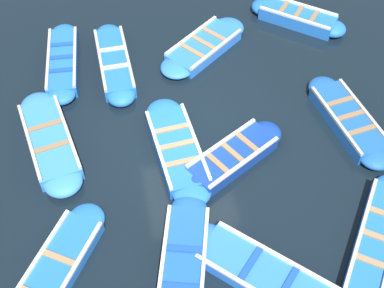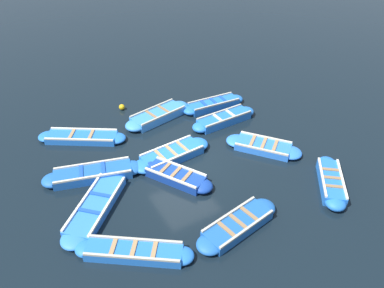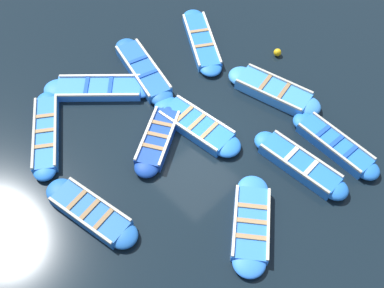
{
  "view_description": "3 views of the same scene",
  "coord_description": "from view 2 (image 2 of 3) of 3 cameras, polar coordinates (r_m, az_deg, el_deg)",
  "views": [
    {
      "loc": [
        -1.58,
        -8.57,
        10.47
      ],
      "look_at": [
        0.01,
        -0.31,
        0.25
      ],
      "focal_mm": 50.0,
      "sensor_mm": 36.0,
      "label": 1
    },
    {
      "loc": [
        10.8,
        -5.84,
        9.69
      ],
      "look_at": [
        -0.42,
        0.64,
        0.34
      ],
      "focal_mm": 35.0,
      "sensor_mm": 36.0,
      "label": 2
    },
    {
      "loc": [
        6.38,
        6.25,
        12.1
      ],
      "look_at": [
        0.34,
        0.16,
        0.3
      ],
      "focal_mm": 42.0,
      "sensor_mm": 36.0,
      "label": 3
    }
  ],
  "objects": [
    {
      "name": "boat_near_quay",
      "position": [
        12.88,
        6.98,
        -12.16
      ],
      "size": [
        1.42,
        3.49,
        0.41
      ],
      "color": "#1E59AD",
      "rests_on": "ground"
    },
    {
      "name": "boat_far_corner",
      "position": [
        15.18,
        -14.85,
        -4.41
      ],
      "size": [
        1.86,
        3.96,
        0.42
      ],
      "color": "#1E59AD",
      "rests_on": "ground"
    },
    {
      "name": "boat_outer_right",
      "position": [
        14.59,
        -2.5,
        -4.88
      ],
      "size": [
        3.14,
        2.28,
        0.42
      ],
      "color": "navy",
      "rests_on": "ground"
    },
    {
      "name": "boat_tucked",
      "position": [
        15.23,
        20.4,
        -5.42
      ],
      "size": [
        2.84,
        2.49,
        0.46
      ],
      "color": "blue",
      "rests_on": "ground"
    },
    {
      "name": "boat_bow_out",
      "position": [
        12.23,
        -8.82,
        -15.94
      ],
      "size": [
        2.76,
        3.49,
        0.38
      ],
      "color": "blue",
      "rests_on": "ground"
    },
    {
      "name": "boat_outer_left",
      "position": [
        16.43,
        10.8,
        -0.38
      ],
      "size": [
        3.18,
        2.8,
        0.37
      ],
      "color": "blue",
      "rests_on": "ground"
    },
    {
      "name": "boat_inner_gap",
      "position": [
        17.97,
        4.9,
        3.8
      ],
      "size": [
        0.94,
        3.48,
        0.45
      ],
      "color": "blue",
      "rests_on": "ground"
    },
    {
      "name": "boat_alongside",
      "position": [
        19.16,
        3.31,
        6.03
      ],
      "size": [
        0.98,
        3.42,
        0.42
      ],
      "color": "blue",
      "rests_on": "ground"
    },
    {
      "name": "boat_mid_row",
      "position": [
        17.43,
        -16.43,
        0.99
      ],
      "size": [
        2.84,
        3.78,
        0.35
      ],
      "color": "blue",
      "rests_on": "ground"
    },
    {
      "name": "boat_stern_in",
      "position": [
        13.86,
        -14.43,
        -9.12
      ],
      "size": [
        3.52,
        3.46,
        0.35
      ],
      "color": "blue",
      "rests_on": "ground"
    },
    {
      "name": "boat_end_of_row",
      "position": [
        18.25,
        -5.21,
        4.35
      ],
      "size": [
        1.66,
        3.72,
        0.46
      ],
      "color": "#3884E0",
      "rests_on": "ground"
    },
    {
      "name": "ground_plane",
      "position": [
        15.64,
        -1.26,
        -2.46
      ],
      "size": [
        120.0,
        120.0,
        0.0
      ],
      "primitive_type": "plane",
      "color": "black"
    },
    {
      "name": "buoy_orange_near",
      "position": [
        19.3,
        -10.64,
        5.55
      ],
      "size": [
        0.29,
        0.29,
        0.29
      ],
      "primitive_type": "sphere",
      "color": "#EAB214",
      "rests_on": "ground"
    },
    {
      "name": "boat_drifting",
      "position": [
        15.66,
        -3.06,
        -1.63
      ],
      "size": [
        1.26,
        3.61,
        0.41
      ],
      "color": "blue",
      "rests_on": "ground"
    }
  ]
}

